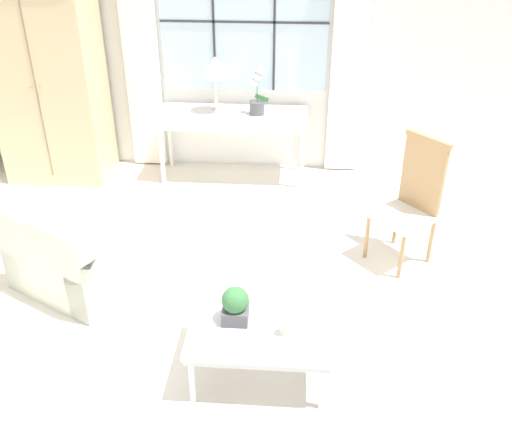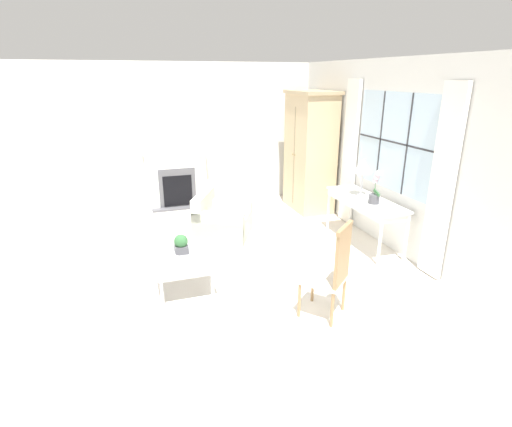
{
  "view_description": "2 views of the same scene",
  "coord_description": "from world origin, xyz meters",
  "px_view_note": "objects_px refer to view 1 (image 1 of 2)",
  "views": [
    {
      "loc": [
        0.57,
        -3.06,
        2.82
      ],
      "look_at": [
        0.29,
        0.67,
        0.68
      ],
      "focal_mm": 40.0,
      "sensor_mm": 36.0,
      "label": 1
    },
    {
      "loc": [
        4.96,
        -0.79,
        2.56
      ],
      "look_at": [
        0.49,
        0.69,
        0.92
      ],
      "focal_mm": 28.0,
      "sensor_mm": 36.0,
      "label": 2
    }
  ],
  "objects_px": {
    "console_table": "(233,119)",
    "potted_plant_small": "(235,305)",
    "coffee_table": "(260,329)",
    "table_lamp": "(215,68)",
    "side_chair_wooden": "(413,196)",
    "pillar_candle": "(286,328)",
    "armoire": "(48,73)",
    "armchair_upholstered": "(80,256)",
    "potted_orchid": "(257,96)"
  },
  "relations": [
    {
      "from": "armoire",
      "to": "potted_plant_small",
      "type": "height_order",
      "value": "armoire"
    },
    {
      "from": "console_table",
      "to": "potted_plant_small",
      "type": "distance_m",
      "value": 2.93
    },
    {
      "from": "armoire",
      "to": "potted_plant_small",
      "type": "bearing_deg",
      "value": -51.77
    },
    {
      "from": "armchair_upholstered",
      "to": "coffee_table",
      "type": "bearing_deg",
      "value": -30.16
    },
    {
      "from": "coffee_table",
      "to": "potted_plant_small",
      "type": "distance_m",
      "value": 0.23
    },
    {
      "from": "potted_orchid",
      "to": "potted_plant_small",
      "type": "height_order",
      "value": "potted_orchid"
    },
    {
      "from": "potted_orchid",
      "to": "coffee_table",
      "type": "bearing_deg",
      "value": -85.58
    },
    {
      "from": "table_lamp",
      "to": "console_table",
      "type": "bearing_deg",
      "value": -3.97
    },
    {
      "from": "potted_orchid",
      "to": "table_lamp",
      "type": "bearing_deg",
      "value": 173.84
    },
    {
      "from": "armoire",
      "to": "console_table",
      "type": "distance_m",
      "value": 1.98
    },
    {
      "from": "table_lamp",
      "to": "pillar_candle",
      "type": "height_order",
      "value": "table_lamp"
    },
    {
      "from": "potted_orchid",
      "to": "potted_plant_small",
      "type": "xyz_separation_m",
      "value": [
        0.06,
        -2.87,
        -0.42
      ]
    },
    {
      "from": "armoire",
      "to": "coffee_table",
      "type": "xyz_separation_m",
      "value": [
        2.4,
        -2.87,
        -0.79
      ]
    },
    {
      "from": "armoire",
      "to": "side_chair_wooden",
      "type": "distance_m",
      "value": 3.89
    },
    {
      "from": "console_table",
      "to": "table_lamp",
      "type": "bearing_deg",
      "value": 176.03
    },
    {
      "from": "armoire",
      "to": "console_table",
      "type": "bearing_deg",
      "value": 1.66
    },
    {
      "from": "armoire",
      "to": "pillar_candle",
      "type": "relative_size",
      "value": 19.08
    },
    {
      "from": "potted_orchid",
      "to": "coffee_table",
      "type": "height_order",
      "value": "potted_orchid"
    },
    {
      "from": "console_table",
      "to": "side_chair_wooden",
      "type": "height_order",
      "value": "side_chair_wooden"
    },
    {
      "from": "table_lamp",
      "to": "side_chair_wooden",
      "type": "bearing_deg",
      "value": -38.73
    },
    {
      "from": "console_table",
      "to": "side_chair_wooden",
      "type": "relative_size",
      "value": 1.44
    },
    {
      "from": "console_table",
      "to": "pillar_candle",
      "type": "xyz_separation_m",
      "value": [
        0.65,
        -3.02,
        -0.23
      ]
    },
    {
      "from": "pillar_candle",
      "to": "potted_plant_small",
      "type": "bearing_deg",
      "value": 160.88
    },
    {
      "from": "pillar_candle",
      "to": "armchair_upholstered",
      "type": "bearing_deg",
      "value": 150.06
    },
    {
      "from": "console_table",
      "to": "potted_plant_small",
      "type": "relative_size",
      "value": 6.34
    },
    {
      "from": "coffee_table",
      "to": "potted_plant_small",
      "type": "relative_size",
      "value": 3.62
    },
    {
      "from": "armoire",
      "to": "armchair_upholstered",
      "type": "bearing_deg",
      "value": -65.88
    },
    {
      "from": "table_lamp",
      "to": "coffee_table",
      "type": "distance_m",
      "value": 3.14
    },
    {
      "from": "armoire",
      "to": "armchair_upholstered",
      "type": "relative_size",
      "value": 1.92
    },
    {
      "from": "armoire",
      "to": "side_chair_wooden",
      "type": "height_order",
      "value": "armoire"
    },
    {
      "from": "armchair_upholstered",
      "to": "potted_plant_small",
      "type": "bearing_deg",
      "value": -32.27
    },
    {
      "from": "side_chair_wooden",
      "to": "potted_orchid",
      "type": "bearing_deg",
      "value": 134.49
    },
    {
      "from": "armchair_upholstered",
      "to": "side_chair_wooden",
      "type": "bearing_deg",
      "value": 12.35
    },
    {
      "from": "table_lamp",
      "to": "coffee_table",
      "type": "xyz_separation_m",
      "value": [
        0.66,
        -2.94,
        -0.86
      ]
    },
    {
      "from": "potted_plant_small",
      "to": "pillar_candle",
      "type": "distance_m",
      "value": 0.35
    },
    {
      "from": "table_lamp",
      "to": "armoire",
      "type": "bearing_deg",
      "value": -177.77
    },
    {
      "from": "potted_orchid",
      "to": "potted_plant_small",
      "type": "bearing_deg",
      "value": -88.7
    },
    {
      "from": "armoire",
      "to": "console_table",
      "type": "relative_size",
      "value": 1.44
    },
    {
      "from": "armchair_upholstered",
      "to": "pillar_candle",
      "type": "height_order",
      "value": "armchair_upholstered"
    },
    {
      "from": "potted_plant_small",
      "to": "side_chair_wooden",
      "type": "bearing_deg",
      "value": 47.13
    },
    {
      "from": "side_chair_wooden",
      "to": "potted_plant_small",
      "type": "height_order",
      "value": "side_chair_wooden"
    },
    {
      "from": "armoire",
      "to": "side_chair_wooden",
      "type": "relative_size",
      "value": 2.08
    },
    {
      "from": "potted_orchid",
      "to": "potted_plant_small",
      "type": "distance_m",
      "value": 2.9
    },
    {
      "from": "armoire",
      "to": "side_chair_wooden",
      "type": "xyz_separation_m",
      "value": [
        3.58,
        -1.41,
        -0.55
      ]
    },
    {
      "from": "potted_orchid",
      "to": "console_table",
      "type": "bearing_deg",
      "value": 172.38
    },
    {
      "from": "coffee_table",
      "to": "side_chair_wooden",
      "type": "bearing_deg",
      "value": 51.18
    },
    {
      "from": "console_table",
      "to": "potted_orchid",
      "type": "relative_size",
      "value": 3.11
    },
    {
      "from": "side_chair_wooden",
      "to": "pillar_candle",
      "type": "height_order",
      "value": "side_chair_wooden"
    },
    {
      "from": "potted_orchid",
      "to": "side_chair_wooden",
      "type": "bearing_deg",
      "value": -45.51
    },
    {
      "from": "table_lamp",
      "to": "potted_orchid",
      "type": "relative_size",
      "value": 1.15
    }
  ]
}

